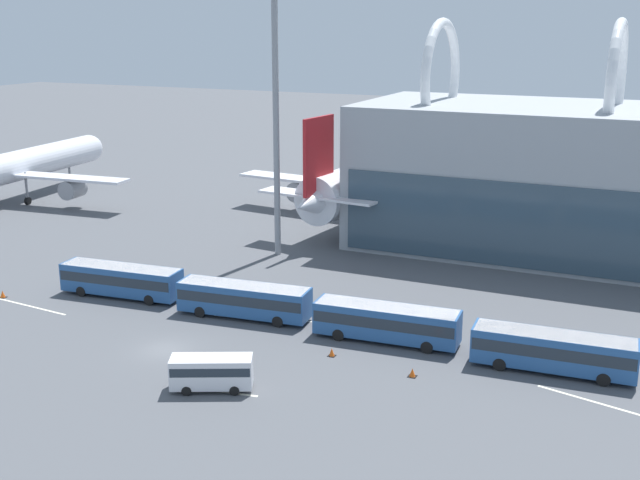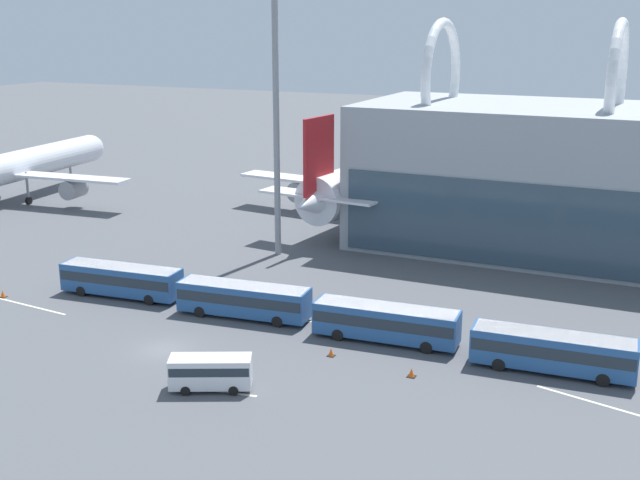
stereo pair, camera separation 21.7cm
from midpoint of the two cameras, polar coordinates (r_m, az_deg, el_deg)
name	(u,v)px [view 2 (the right image)]	position (r m, az deg, el deg)	size (l,w,h in m)	color
ground_plane	(164,349)	(66.44, -10.92, -7.65)	(440.00, 440.00, 0.00)	#515459
airliner_at_gate_near	(12,168)	(124.33, -21.00, 4.82)	(38.42, 41.12, 13.21)	silver
airliner_at_gate_far	(379,179)	(105.97, 4.31, 4.33)	(41.30, 40.97, 15.18)	white
shuttle_bus_0	(121,278)	(79.04, -13.87, -2.67)	(12.25, 3.86, 3.02)	#285693
shuttle_bus_1	(244,298)	(71.76, -5.37, -4.13)	(12.26, 3.98, 3.02)	#285693
shuttle_bus_2	(386,321)	(66.43, 4.80, -5.74)	(12.22, 3.66, 3.02)	#285693
shuttle_bus_3	(553,350)	(63.17, 16.31, -7.49)	(12.20, 3.56, 3.02)	#285693
service_van_foreground	(211,371)	(58.55, -7.69, -9.20)	(6.14, 4.32, 2.48)	silver
floodlight_mast	(276,77)	(87.73, -3.10, 11.53)	(3.10, 3.10, 29.99)	gray
lane_stripe_1	(26,305)	(79.81, -20.09, -4.36)	(10.21, 0.25, 0.01)	silver
lane_stripe_3	(217,391)	(58.83, -7.21, -10.62)	(6.00, 0.25, 0.01)	silver
lane_stripe_4	(610,407)	(59.67, 20.04, -11.10)	(10.63, 0.25, 0.01)	silver
lane_stripe_5	(277,319)	(71.55, -2.97, -5.67)	(11.75, 0.25, 0.01)	silver
traffic_cone_0	(331,352)	(63.93, 0.89, -7.98)	(0.60, 0.60, 0.66)	black
traffic_cone_1	(412,373)	(60.82, 6.63, -9.35)	(0.64, 0.64, 0.67)	black
traffic_cone_2	(3,294)	(82.69, -21.56, -3.59)	(0.65, 0.65, 0.68)	black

